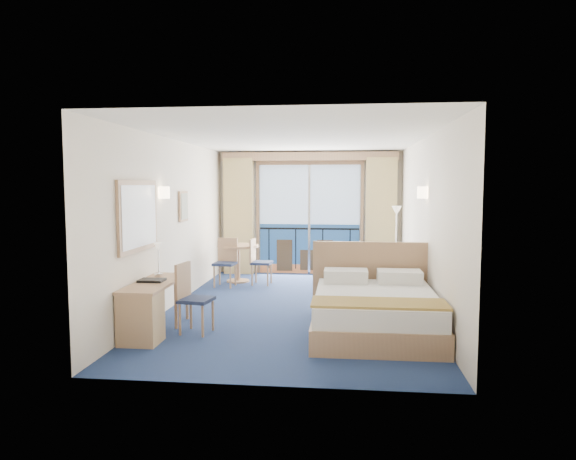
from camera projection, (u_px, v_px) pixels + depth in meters
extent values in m
plane|color=navy|center=(296.00, 307.00, 8.24)|extent=(6.50, 6.50, 0.00)
cube|color=white|center=(309.00, 213.00, 11.35)|extent=(4.00, 0.02, 2.70)
cube|color=white|center=(265.00, 249.00, 4.89)|extent=(4.00, 0.02, 2.70)
cube|color=white|center=(173.00, 223.00, 8.33)|extent=(0.02, 6.50, 2.70)
cube|color=white|center=(426.00, 225.00, 7.91)|extent=(0.02, 6.50, 2.70)
cube|color=white|center=(296.00, 137.00, 8.00)|extent=(4.00, 6.50, 0.02)
cube|color=navy|center=(309.00, 248.00, 11.38)|extent=(2.20, 0.02, 1.08)
cube|color=#ACC4E2|center=(309.00, 194.00, 11.27)|extent=(2.20, 0.02, 1.32)
cube|color=#9D5730|center=(309.00, 269.00, 11.42)|extent=(2.20, 0.02, 0.20)
cube|color=black|center=(309.00, 229.00, 11.33)|extent=(2.20, 0.02, 0.04)
cube|color=tan|center=(309.00, 162.00, 11.20)|extent=(2.36, 0.03, 0.12)
cube|color=tan|center=(258.00, 219.00, 11.44)|extent=(0.06, 0.03, 2.40)
cube|color=tan|center=(362.00, 220.00, 11.19)|extent=(0.06, 0.03, 2.40)
cube|color=silver|center=(309.00, 220.00, 11.31)|extent=(0.05, 0.02, 2.40)
cube|color=#3D2D1B|center=(325.00, 256.00, 11.34)|extent=(0.35, 0.02, 0.70)
cube|color=#3D2D1B|center=(285.00, 255.00, 11.44)|extent=(0.35, 0.02, 0.70)
cube|color=#3D2D1B|center=(307.00, 260.00, 11.40)|extent=(0.30, 0.02, 0.45)
cube|color=black|center=(269.00, 248.00, 11.47)|extent=(0.02, 0.01, 0.90)
cube|color=black|center=(296.00, 249.00, 11.41)|extent=(0.03, 0.01, 0.90)
cube|color=black|center=(323.00, 249.00, 11.34)|extent=(0.03, 0.01, 0.90)
cube|color=black|center=(350.00, 249.00, 11.28)|extent=(0.02, 0.01, 0.90)
cube|color=tan|center=(239.00, 216.00, 11.33)|extent=(0.65, 0.22, 2.55)
cube|color=tan|center=(381.00, 217.00, 11.00)|extent=(0.65, 0.22, 2.55)
cube|color=tan|center=(309.00, 156.00, 11.08)|extent=(3.80, 0.25, 0.18)
cube|color=tan|center=(138.00, 216.00, 6.83)|extent=(0.04, 1.25, 0.95)
cube|color=silver|center=(140.00, 216.00, 6.82)|extent=(0.01, 1.12, 0.82)
cube|color=tan|center=(183.00, 206.00, 8.75)|extent=(0.03, 0.42, 0.52)
cube|color=gray|center=(184.00, 206.00, 8.75)|extent=(0.01, 0.34, 0.44)
cylinder|color=#FEE0B2|center=(164.00, 192.00, 7.69)|extent=(0.18, 0.18, 0.18)
cylinder|color=#FEE0B2|center=(423.00, 192.00, 7.72)|extent=(0.18, 0.18, 0.18)
cube|color=tan|center=(375.00, 323.00, 6.74)|extent=(1.61, 2.02, 0.30)
cube|color=silver|center=(375.00, 302.00, 6.72)|extent=(1.55, 1.96, 0.25)
cube|color=#A88241|center=(379.00, 303.00, 6.06)|extent=(1.59, 0.55, 0.03)
cube|color=silver|center=(346.00, 276.00, 7.46)|extent=(0.63, 0.40, 0.18)
cube|color=silver|center=(399.00, 277.00, 7.38)|extent=(0.63, 0.40, 0.18)
cube|color=tan|center=(371.00, 278.00, 7.76)|extent=(1.77, 0.06, 1.11)
cube|color=tan|center=(409.00, 295.00, 7.94)|extent=(0.41, 0.39, 0.53)
cube|color=white|center=(409.00, 275.00, 7.90)|extent=(0.20, 0.18, 0.08)
imported|color=#434751|center=(385.00, 271.00, 9.63)|extent=(0.96, 0.97, 0.71)
cylinder|color=silver|center=(395.00, 283.00, 10.21)|extent=(0.21, 0.21, 0.03)
cylinder|color=silver|center=(396.00, 247.00, 10.15)|extent=(0.02, 0.02, 1.46)
cone|color=#EEE2C9|center=(397.00, 210.00, 10.09)|extent=(0.20, 0.20, 0.18)
cube|color=tan|center=(155.00, 283.00, 6.81)|extent=(0.50, 1.45, 0.04)
cube|color=tan|center=(141.00, 318.00, 6.35)|extent=(0.47, 0.44, 0.64)
cylinder|color=tan|center=(145.00, 305.00, 7.04)|extent=(0.05, 0.05, 0.64)
cylinder|color=tan|center=(176.00, 305.00, 7.00)|extent=(0.05, 0.05, 0.64)
cylinder|color=tan|center=(158.00, 297.00, 7.54)|extent=(0.05, 0.05, 0.64)
cylinder|color=tan|center=(187.00, 298.00, 7.49)|extent=(0.05, 0.05, 0.64)
cube|color=#1F2949|center=(196.00, 300.00, 6.79)|extent=(0.46, 0.46, 0.05)
cube|color=tan|center=(183.00, 281.00, 6.81)|extent=(0.10, 0.40, 0.47)
cylinder|color=tan|center=(203.00, 321.00, 6.61)|extent=(0.03, 0.03, 0.43)
cylinder|color=tan|center=(213.00, 315.00, 6.92)|extent=(0.03, 0.03, 0.43)
cylinder|color=tan|center=(180.00, 319.00, 6.69)|extent=(0.03, 0.03, 0.43)
cylinder|color=tan|center=(191.00, 313.00, 7.00)|extent=(0.03, 0.03, 0.43)
cube|color=black|center=(152.00, 280.00, 6.83)|extent=(0.33, 0.25, 0.03)
cylinder|color=silver|center=(159.00, 274.00, 7.22)|extent=(0.12, 0.12, 0.02)
cylinder|color=silver|center=(158.00, 261.00, 7.20)|extent=(0.02, 0.02, 0.40)
cone|color=#EEE2C9|center=(158.00, 246.00, 7.18)|extent=(0.11, 0.11, 0.10)
cylinder|color=tan|center=(238.00, 246.00, 10.38)|extent=(0.84, 0.84, 0.04)
cylinder|color=tan|center=(238.00, 264.00, 10.42)|extent=(0.08, 0.08, 0.73)
cylinder|color=tan|center=(238.00, 281.00, 10.45)|extent=(0.46, 0.46, 0.03)
cube|color=#1F2949|center=(262.00, 263.00, 10.12)|extent=(0.42, 0.42, 0.05)
cube|color=tan|center=(253.00, 250.00, 10.13)|extent=(0.07, 0.39, 0.46)
cylinder|color=tan|center=(268.00, 276.00, 9.96)|extent=(0.03, 0.03, 0.41)
cylinder|color=tan|center=(271.00, 273.00, 10.26)|extent=(0.03, 0.03, 0.41)
cylinder|color=tan|center=(252.00, 275.00, 10.01)|extent=(0.03, 0.03, 0.41)
cylinder|color=tan|center=(256.00, 272.00, 10.32)|extent=(0.03, 0.03, 0.41)
cube|color=#1F2949|center=(225.00, 264.00, 9.90)|extent=(0.43, 0.43, 0.05)
cube|color=tan|center=(228.00, 250.00, 10.06)|extent=(0.40, 0.07, 0.47)
cylinder|color=tan|center=(214.00, 277.00, 9.79)|extent=(0.03, 0.03, 0.43)
cylinder|color=tan|center=(230.00, 277.00, 9.73)|extent=(0.03, 0.03, 0.43)
cylinder|color=tan|center=(220.00, 274.00, 10.11)|extent=(0.03, 0.03, 0.43)
cylinder|color=tan|center=(235.00, 275.00, 10.04)|extent=(0.03, 0.03, 0.43)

